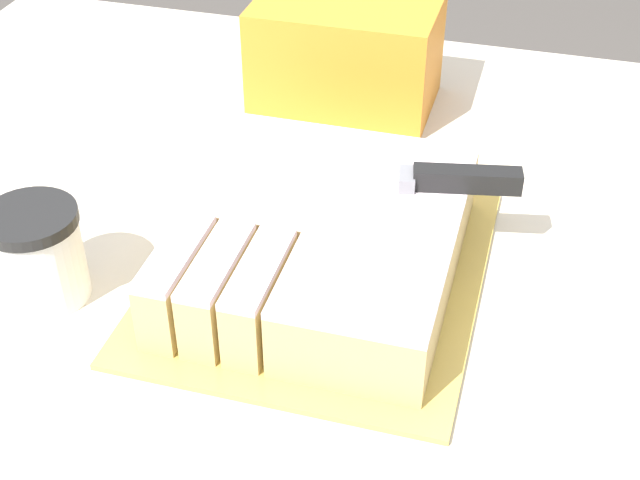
{
  "coord_description": "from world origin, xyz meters",
  "views": [
    {
      "loc": [
        0.17,
        -0.71,
        1.51
      ],
      "look_at": [
        -0.02,
        -0.04,
        0.98
      ],
      "focal_mm": 50.0,
      "sensor_mm": 36.0,
      "label": 1
    }
  ],
  "objects_px": {
    "coffee_cup": "(38,255)",
    "cake": "(324,238)",
    "cake_board": "(320,272)",
    "knife": "(433,180)",
    "storage_box": "(346,54)"
  },
  "relations": [
    {
      "from": "coffee_cup",
      "to": "knife",
      "type": "bearing_deg",
      "value": 25.98
    },
    {
      "from": "knife",
      "to": "coffee_cup",
      "type": "distance_m",
      "value": 0.39
    },
    {
      "from": "cake",
      "to": "knife",
      "type": "height_order",
      "value": "knife"
    },
    {
      "from": "cake",
      "to": "cake_board",
      "type": "bearing_deg",
      "value": -129.64
    },
    {
      "from": "storage_box",
      "to": "knife",
      "type": "bearing_deg",
      "value": -60.96
    },
    {
      "from": "cake_board",
      "to": "knife",
      "type": "xyz_separation_m",
      "value": [
        0.1,
        0.07,
        0.09
      ]
    },
    {
      "from": "cake",
      "to": "coffee_cup",
      "type": "height_order",
      "value": "coffee_cup"
    },
    {
      "from": "knife",
      "to": "storage_box",
      "type": "xyz_separation_m",
      "value": [
        -0.16,
        0.29,
        -0.02
      ]
    },
    {
      "from": "knife",
      "to": "cake",
      "type": "bearing_deg",
      "value": 22.58
    },
    {
      "from": "cake",
      "to": "storage_box",
      "type": "relative_size",
      "value": 1.36
    },
    {
      "from": "coffee_cup",
      "to": "cake",
      "type": "bearing_deg",
      "value": 22.76
    },
    {
      "from": "cake",
      "to": "storage_box",
      "type": "bearing_deg",
      "value": 100.92
    },
    {
      "from": "knife",
      "to": "storage_box",
      "type": "height_order",
      "value": "storage_box"
    },
    {
      "from": "cake_board",
      "to": "cake",
      "type": "xyz_separation_m",
      "value": [
        0.0,
        0.0,
        0.04
      ]
    },
    {
      "from": "cake_board",
      "to": "storage_box",
      "type": "distance_m",
      "value": 0.37
    }
  ]
}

